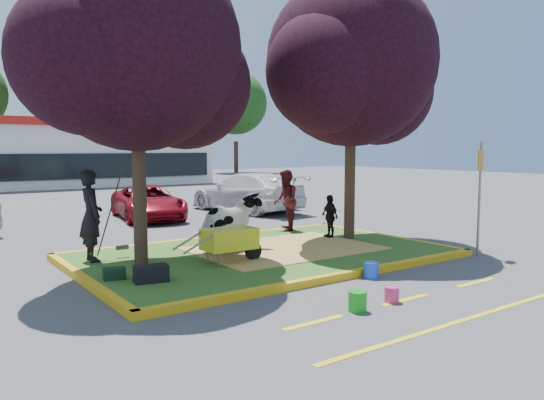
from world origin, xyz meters
TOP-DOWN VIEW (x-y plane):
  - ground at (0.00, 0.00)m, footprint 90.00×90.00m
  - median_island at (0.00, 0.00)m, footprint 8.00×5.00m
  - curb_near at (0.00, -2.58)m, footprint 8.30×0.16m
  - curb_far at (0.00, 2.58)m, footprint 8.30×0.16m
  - curb_left at (-4.08, 0.00)m, footprint 0.16×5.30m
  - curb_right at (4.08, 0.00)m, footprint 0.16×5.30m
  - straw_bedding at (0.60, 0.00)m, footprint 4.20×3.00m
  - tree_purple_left at (-2.78, 0.38)m, footprint 5.06×4.20m
  - tree_purple_right at (2.92, 0.18)m, footprint 5.30×4.40m
  - fire_lane_stripe_a at (-2.00, -4.20)m, footprint 1.10×0.12m
  - fire_lane_stripe_b at (0.00, -4.20)m, footprint 1.10×0.12m
  - fire_lane_stripe_c at (2.00, -4.20)m, footprint 1.10×0.12m
  - fire_lane_long at (0.00, -5.40)m, footprint 6.00×0.10m
  - retail_building at (2.00, 27.98)m, footprint 20.40×8.40m
  - treeline at (1.23, 37.61)m, footprint 46.58×7.80m
  - cow at (-0.49, 0.56)m, footprint 1.68×0.95m
  - calf at (-0.80, 0.43)m, footprint 1.20×0.80m
  - handler at (-3.54, 1.26)m, footprint 0.48×0.72m
  - visitor_a at (2.28, 2.20)m, footprint 1.03×1.08m
  - visitor_b at (2.53, 0.57)m, footprint 0.37×0.70m
  - wheelbarrow at (-1.28, -0.64)m, footprint 1.95×0.65m
  - gear_bag_dark at (-3.23, -1.14)m, footprint 0.65×0.43m
  - gear_bag_green at (-3.70, -0.57)m, footprint 0.44×0.32m
  - sign_post at (4.30, -2.70)m, footprint 0.37×0.14m
  - bucket_green at (-1.09, -4.17)m, footprint 0.31×0.31m
  - bucket_pink at (-0.29, -4.15)m, footprint 0.31×0.31m
  - bucket_blue at (0.62, -2.80)m, footprint 0.35×0.35m
  - car_red at (0.46, 7.97)m, footprint 2.67×4.61m
  - car_white at (4.60, 7.90)m, footprint 2.98×5.58m
  - car_grey at (6.03, 9.08)m, footprint 1.88×4.44m

SIDE VIEW (x-z plane):
  - ground at x=0.00m, z-range 0.00..0.00m
  - fire_lane_stripe_a at x=-2.00m, z-range 0.00..0.01m
  - fire_lane_stripe_b at x=0.00m, z-range 0.00..0.01m
  - fire_lane_stripe_c at x=2.00m, z-range 0.00..0.01m
  - fire_lane_long at x=0.00m, z-range 0.00..0.01m
  - median_island at x=0.00m, z-range 0.00..0.15m
  - curb_near at x=0.00m, z-range 0.00..0.15m
  - curb_far at x=0.00m, z-range 0.00..0.15m
  - curb_left at x=-4.08m, z-range 0.00..0.15m
  - curb_right at x=4.08m, z-range 0.00..0.15m
  - bucket_pink at x=-0.29m, z-range 0.00..0.26m
  - straw_bedding at x=0.60m, z-range 0.15..0.16m
  - bucket_green at x=-1.09m, z-range 0.00..0.32m
  - bucket_blue at x=0.62m, z-range 0.00..0.32m
  - gear_bag_green at x=-3.70m, z-range 0.15..0.36m
  - gear_bag_dark at x=-3.23m, z-range 0.15..0.45m
  - calf at x=-0.80m, z-range 0.15..0.63m
  - car_red at x=0.46m, z-range 0.00..1.21m
  - wheelbarrow at x=-1.28m, z-range 0.29..1.02m
  - car_grey at x=6.03m, z-range 0.00..1.43m
  - visitor_b at x=2.53m, z-range 0.15..1.30m
  - car_white at x=4.60m, z-range 0.00..1.54m
  - cow at x=-0.49m, z-range 0.15..1.49m
  - visitor_a at x=2.28m, z-range 0.15..1.92m
  - handler at x=-3.54m, z-range 0.15..2.09m
  - sign_post at x=4.30m, z-range 0.33..3.01m
  - retail_building at x=2.00m, z-range 0.05..4.45m
  - tree_purple_left at x=-2.78m, z-range 1.10..7.61m
  - tree_purple_right at x=2.92m, z-range 1.15..7.97m
  - treeline at x=1.23m, z-range 0.42..15.05m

